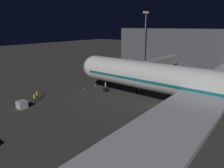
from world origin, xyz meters
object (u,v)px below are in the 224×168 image
object	(u,v)px
baggage_container_near_belt	(22,105)
ground_crew_marshaller_fwd	(34,98)
airliner_at_gate	(220,89)
jet_bridge	(154,65)
traffic_cone_nose_port	(95,85)
traffic_cone_nose_starboard	(84,89)
apron_floodlight_mast	(145,39)
ground_crew_under_port_wing	(37,95)

from	to	relation	value
baggage_container_near_belt	ground_crew_marshaller_fwd	world-z (taller)	ground_crew_marshaller_fwd
airliner_at_gate	jet_bridge	bearing A→B (deg)	-123.45
traffic_cone_nose_port	traffic_cone_nose_starboard	xyz separation A→B (m)	(4.40, 0.00, 0.00)
apron_floodlight_mast	traffic_cone_nose_starboard	bearing A→B (deg)	-3.17
baggage_container_near_belt	traffic_cone_nose_port	distance (m)	20.75
jet_bridge	ground_crew_under_port_wing	xyz separation A→B (m)	(26.12, -15.15, -4.84)
traffic_cone_nose_port	ground_crew_under_port_wing	bearing A→B (deg)	-10.62
jet_bridge	ground_crew_marshaller_fwd	distance (m)	31.22
baggage_container_near_belt	ground_crew_under_port_wing	xyz separation A→B (m)	(-4.83, -2.26, 0.27)
ground_crew_marshaller_fwd	traffic_cone_nose_starboard	distance (m)	13.12
apron_floodlight_mast	ground_crew_under_port_wing	size ratio (longest dim) A/B	11.00
jet_bridge	traffic_cone_nose_starboard	bearing A→B (deg)	-39.77
apron_floodlight_mast	baggage_container_near_belt	xyz separation A→B (m)	(44.03, -2.25, -10.96)
ground_crew_under_port_wing	apron_floodlight_mast	bearing A→B (deg)	173.43
traffic_cone_nose_starboard	apron_floodlight_mast	bearing A→B (deg)	176.83
airliner_at_gate	traffic_cone_nose_port	xyz separation A→B (m)	(-2.20, -30.96, -5.48)
ground_crew_marshaller_fwd	traffic_cone_nose_starboard	bearing A→B (deg)	173.20
airliner_at_gate	traffic_cone_nose_starboard	size ratio (longest dim) A/B	118.04
baggage_container_near_belt	traffic_cone_nose_port	size ratio (longest dim) A/B	3.23
apron_floodlight_mast	ground_crew_marshaller_fwd	world-z (taller)	apron_floodlight_mast
ground_crew_marshaller_fwd	airliner_at_gate	bearing A→B (deg)	115.07
baggage_container_near_belt	ground_crew_marshaller_fwd	distance (m)	3.44
apron_floodlight_mast	jet_bridge	bearing A→B (deg)	39.11
apron_floodlight_mast	baggage_container_near_belt	world-z (taller)	apron_floodlight_mast
airliner_at_gate	baggage_container_near_belt	distance (m)	37.05
baggage_container_near_belt	ground_crew_under_port_wing	bearing A→B (deg)	-154.90
jet_bridge	ground_crew_marshaller_fwd	world-z (taller)	jet_bridge
jet_bridge	ground_crew_marshaller_fwd	size ratio (longest dim) A/B	12.30
apron_floodlight_mast	ground_crew_under_port_wing	xyz separation A→B (m)	(39.21, -4.52, -10.69)
baggage_container_near_belt	traffic_cone_nose_starboard	bearing A→B (deg)	177.47
airliner_at_gate	jet_bridge	distance (m)	22.53
jet_bridge	apron_floodlight_mast	bearing A→B (deg)	-140.89
baggage_container_near_belt	traffic_cone_nose_starboard	xyz separation A→B (m)	(-16.33, 0.72, -0.48)
jet_bridge	traffic_cone_nose_port	xyz separation A→B (m)	(10.22, -12.17, -5.59)
baggage_container_near_belt	traffic_cone_nose_starboard	size ratio (longest dim) A/B	3.23
jet_bridge	traffic_cone_nose_port	distance (m)	16.84
apron_floodlight_mast	traffic_cone_nose_starboard	distance (m)	30.01
jet_bridge	traffic_cone_nose_port	world-z (taller)	jet_bridge
jet_bridge	baggage_container_near_belt	xyz separation A→B (m)	(30.95, -12.89, -5.11)
traffic_cone_nose_starboard	airliner_at_gate	bearing A→B (deg)	94.06
jet_bridge	baggage_container_near_belt	world-z (taller)	jet_bridge
traffic_cone_nose_starboard	ground_crew_marshaller_fwd	bearing A→B (deg)	-6.80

